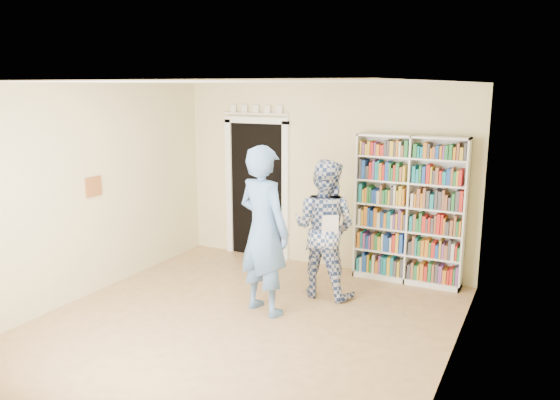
# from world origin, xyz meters

# --- Properties ---
(floor) EXTENTS (5.00, 5.00, 0.00)m
(floor) POSITION_xyz_m (0.00, 0.00, 0.00)
(floor) COLOR #966D48
(floor) RESTS_ON ground
(ceiling) EXTENTS (5.00, 5.00, 0.00)m
(ceiling) POSITION_xyz_m (0.00, 0.00, 2.70)
(ceiling) COLOR white
(ceiling) RESTS_ON wall_back
(wall_back) EXTENTS (4.50, 0.00, 4.50)m
(wall_back) POSITION_xyz_m (0.00, 2.50, 1.35)
(wall_back) COLOR beige
(wall_back) RESTS_ON floor
(wall_left) EXTENTS (0.00, 5.00, 5.00)m
(wall_left) POSITION_xyz_m (-2.25, 0.00, 1.35)
(wall_left) COLOR beige
(wall_left) RESTS_ON floor
(wall_right) EXTENTS (0.00, 5.00, 5.00)m
(wall_right) POSITION_xyz_m (2.25, 0.00, 1.35)
(wall_right) COLOR beige
(wall_right) RESTS_ON floor
(bookshelf) EXTENTS (1.47, 0.28, 2.02)m
(bookshelf) POSITION_xyz_m (1.33, 2.34, 1.02)
(bookshelf) COLOR white
(bookshelf) RESTS_ON floor
(doorway) EXTENTS (1.10, 0.08, 2.43)m
(doorway) POSITION_xyz_m (-1.10, 2.48, 1.18)
(doorway) COLOR black
(doorway) RESTS_ON floor
(wall_art) EXTENTS (0.03, 0.25, 0.25)m
(wall_art) POSITION_xyz_m (-2.23, 0.20, 1.40)
(wall_art) COLOR brown
(wall_art) RESTS_ON wall_left
(man_blue) EXTENTS (0.84, 0.68, 2.01)m
(man_blue) POSITION_xyz_m (0.05, 0.56, 1.00)
(man_blue) COLOR #527BB6
(man_blue) RESTS_ON floor
(man_plaid) EXTENTS (0.89, 0.71, 1.77)m
(man_plaid) POSITION_xyz_m (0.48, 1.38, 0.89)
(man_plaid) COLOR navy
(man_plaid) RESTS_ON floor
(paper_sheet) EXTENTS (0.18, 0.12, 0.29)m
(paper_sheet) POSITION_xyz_m (0.64, 1.15, 0.98)
(paper_sheet) COLOR white
(paper_sheet) RESTS_ON man_plaid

